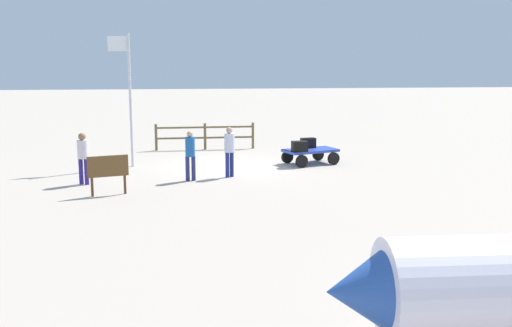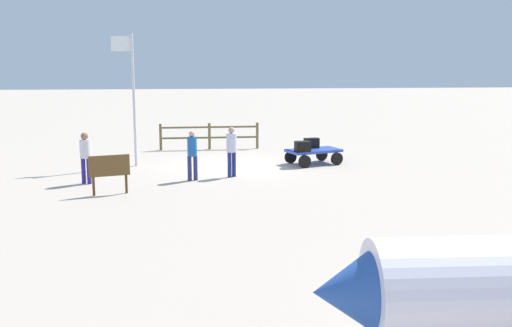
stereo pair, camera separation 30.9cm
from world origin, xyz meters
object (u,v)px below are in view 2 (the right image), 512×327
object	(u,v)px
worker_lead	(192,152)
flagpole	(132,90)
suitcase_olive	(303,146)
worker_supervisor	(85,154)
worker_trailing	(232,148)
suitcase_navy	(304,146)
luggage_cart	(313,153)
signboard	(109,168)
suitcase_grey	(312,143)

from	to	relation	value
worker_lead	flagpole	bearing A→B (deg)	-52.55
suitcase_olive	worker_supervisor	distance (m)	8.02
flagpole	worker_trailing	bearing A→B (deg)	145.51
suitcase_olive	worker_lead	world-z (taller)	worker_lead
suitcase_olive	suitcase_navy	distance (m)	0.53
luggage_cart	worker_supervisor	bearing A→B (deg)	19.63
suitcase_olive	flagpole	distance (m)	6.82
worker_lead	suitcase_navy	bearing A→B (deg)	-148.01
signboard	luggage_cart	bearing A→B (deg)	-147.37
flagpole	signboard	distance (m)	5.28
suitcase_olive	flagpole	size ratio (longest dim) A/B	0.12
luggage_cart	suitcase_grey	size ratio (longest dim) A/B	3.72
luggage_cart	worker_supervisor	xyz separation A→B (m)	(8.16, 2.91, 0.57)
worker_trailing	signboard	distance (m)	4.50
suitcase_grey	flagpole	bearing A→B (deg)	0.98
worker_lead	worker_trailing	distance (m)	1.44
suitcase_grey	luggage_cart	bearing A→B (deg)	89.25
flagpole	signboard	size ratio (longest dim) A/B	4.14
signboard	worker_lead	bearing A→B (deg)	-142.92
suitcase_navy	worker_supervisor	xyz separation A→B (m)	(7.80, 2.90, 0.30)
signboard	suitcase_olive	bearing A→B (deg)	-148.53
worker_trailing	worker_supervisor	xyz separation A→B (m)	(4.84, 0.68, -0.03)
luggage_cart	suitcase_grey	bearing A→B (deg)	-90.75
suitcase_navy	suitcase_grey	bearing A→B (deg)	-132.67
suitcase_grey	signboard	xyz separation A→B (m)	(7.15, 4.96, 0.03)
worker_lead	flagpole	world-z (taller)	flagpole
worker_supervisor	flagpole	distance (m)	3.89
suitcase_olive	worker_trailing	world-z (taller)	worker_trailing
suitcase_grey	signboard	world-z (taller)	signboard
luggage_cart	worker_lead	size ratio (longest dim) A/B	1.36
suitcase_olive	worker_supervisor	bearing A→B (deg)	17.40
signboard	flagpole	bearing A→B (deg)	-92.37
suitcase_navy	suitcase_olive	bearing A→B (deg)	73.24
suitcase_grey	suitcase_navy	size ratio (longest dim) A/B	1.18
suitcase_grey	flagpole	size ratio (longest dim) A/B	0.12
suitcase_navy	worker_trailing	bearing A→B (deg)	36.90
suitcase_olive	signboard	bearing A→B (deg)	31.47
suitcase_grey	worker_supervisor	size ratio (longest dim) A/B	0.36
suitcase_olive	worker_supervisor	world-z (taller)	worker_supervisor
suitcase_olive	worker_lead	distance (m)	4.71
luggage_cart	worker_supervisor	world-z (taller)	worker_supervisor
worker_trailing	suitcase_navy	bearing A→B (deg)	-143.10
worker_trailing	worker_supervisor	size ratio (longest dim) A/B	1.03
suitcase_navy	worker_lead	xyz separation A→B (m)	(4.31, 2.69, 0.26)
suitcase_olive	worker_trailing	bearing A→B (deg)	31.48
suitcase_olive	suitcase_grey	world-z (taller)	suitcase_olive
worker_trailing	worker_supervisor	distance (m)	4.89
worker_trailing	flagpole	world-z (taller)	flagpole
luggage_cart	worker_supervisor	size ratio (longest dim) A/B	1.35
suitcase_grey	suitcase_olive	bearing A→B (deg)	60.12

